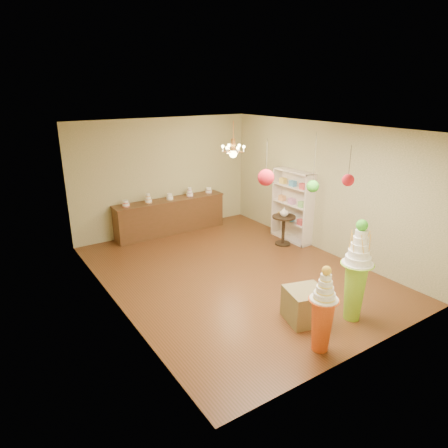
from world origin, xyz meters
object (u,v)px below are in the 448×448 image
pedestal_orange (322,317)px  sideboard (171,215)px  pedestal_green (356,279)px  round_table (284,226)px

pedestal_orange → sideboard: bearing=86.1°
pedestal_orange → pedestal_green: bearing=15.8°
pedestal_orange → sideboard: size_ratio=0.45×
pedestal_green → pedestal_orange: bearing=-164.2°
sideboard → round_table: 3.02m
pedestal_orange → sideboard: 5.83m
pedestal_green → pedestal_orange: 1.13m
pedestal_orange → sideboard: (0.40, 5.82, -0.07)m
sideboard → round_table: size_ratio=4.12×
pedestal_green → sideboard: bearing=96.9°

